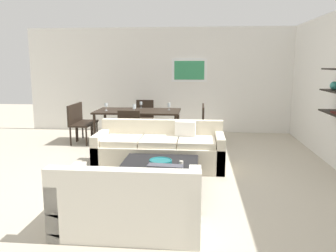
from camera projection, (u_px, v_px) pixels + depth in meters
name	position (u px, v px, depth m)	size (l,w,h in m)	color
ground_plane	(158.00, 172.00, 5.72)	(18.00, 18.00, 0.00)	#BCB29E
back_wall_unit	(186.00, 80.00, 8.90)	(8.40, 0.09, 2.70)	silver
sofa_beige	(160.00, 150.00, 5.99)	(2.21, 0.90, 0.78)	beige
loveseat_white	(130.00, 203.00, 3.73)	(1.55, 0.90, 0.78)	silver
coffee_table	(160.00, 176.00, 4.93)	(1.10, 1.02, 0.38)	black
decorative_bowl	(161.00, 162.00, 4.82)	(0.33, 0.33, 0.08)	#19666B
candle_jar	(181.00, 163.00, 4.79)	(0.06, 0.06, 0.06)	silver
dining_table	(138.00, 113.00, 7.70)	(1.88, 0.96, 0.75)	black
dining_chair_left_far	(83.00, 119.00, 8.07)	(0.44, 0.44, 0.88)	black
dining_chair_left_near	(77.00, 122.00, 7.65)	(0.44, 0.44, 0.88)	black
dining_chair_foot	(130.00, 128.00, 6.87)	(0.44, 0.44, 0.88)	black
dining_chair_right_far	(198.00, 120.00, 7.82)	(0.44, 0.44, 0.88)	black
dining_chair_head	(144.00, 115.00, 8.60)	(0.44, 0.44, 0.88)	black
dining_chair_right_near	(198.00, 124.00, 7.40)	(0.44, 0.44, 0.88)	black
wine_glass_right_far	(169.00, 105.00, 7.72)	(0.06, 0.06, 0.16)	silver
wine_glass_head	(141.00, 104.00, 8.08)	(0.06, 0.06, 0.15)	silver
wine_glass_left_near	(106.00, 105.00, 7.62)	(0.07, 0.07, 0.17)	silver
wine_glass_foot	(134.00, 107.00, 7.26)	(0.07, 0.07, 0.19)	silver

